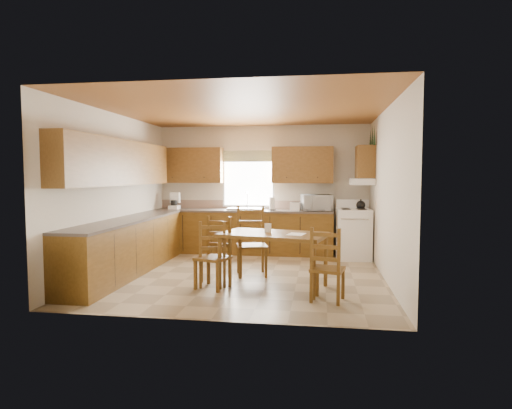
# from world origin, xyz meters

# --- Properties ---
(floor) EXTENTS (4.50, 4.50, 0.00)m
(floor) POSITION_xyz_m (0.00, 0.00, 0.00)
(floor) COLOR gray
(floor) RESTS_ON ground
(ceiling) EXTENTS (4.50, 4.50, 0.00)m
(ceiling) POSITION_xyz_m (0.00, 0.00, 2.70)
(ceiling) COLOR brown
(ceiling) RESTS_ON floor
(wall_left) EXTENTS (4.50, 4.50, 0.00)m
(wall_left) POSITION_xyz_m (-2.25, 0.00, 1.35)
(wall_left) COLOR beige
(wall_left) RESTS_ON floor
(wall_right) EXTENTS (4.50, 4.50, 0.00)m
(wall_right) POSITION_xyz_m (2.25, 0.00, 1.35)
(wall_right) COLOR beige
(wall_right) RESTS_ON floor
(wall_back) EXTENTS (4.50, 4.50, 0.00)m
(wall_back) POSITION_xyz_m (0.00, 2.25, 1.35)
(wall_back) COLOR beige
(wall_back) RESTS_ON floor
(wall_front) EXTENTS (4.50, 4.50, 0.00)m
(wall_front) POSITION_xyz_m (0.00, -2.25, 1.35)
(wall_front) COLOR beige
(wall_front) RESTS_ON floor
(lower_cab_back) EXTENTS (3.75, 0.60, 0.88)m
(lower_cab_back) POSITION_xyz_m (-0.38, 1.95, 0.44)
(lower_cab_back) COLOR brown
(lower_cab_back) RESTS_ON floor
(lower_cab_left) EXTENTS (0.60, 3.60, 0.88)m
(lower_cab_left) POSITION_xyz_m (-1.95, -0.15, 0.44)
(lower_cab_left) COLOR brown
(lower_cab_left) RESTS_ON floor
(counter_back) EXTENTS (3.75, 0.63, 0.04)m
(counter_back) POSITION_xyz_m (-0.38, 1.95, 0.90)
(counter_back) COLOR #504641
(counter_back) RESTS_ON lower_cab_back
(counter_left) EXTENTS (0.63, 3.60, 0.04)m
(counter_left) POSITION_xyz_m (-1.95, -0.15, 0.90)
(counter_left) COLOR #504641
(counter_left) RESTS_ON lower_cab_left
(backsplash) EXTENTS (3.75, 0.01, 0.18)m
(backsplash) POSITION_xyz_m (-0.38, 2.24, 1.01)
(backsplash) COLOR gray
(backsplash) RESTS_ON counter_back
(upper_cab_back_left) EXTENTS (1.41, 0.33, 0.75)m
(upper_cab_back_left) POSITION_xyz_m (-1.55, 2.08, 1.85)
(upper_cab_back_left) COLOR brown
(upper_cab_back_left) RESTS_ON wall_back
(upper_cab_back_right) EXTENTS (1.25, 0.33, 0.75)m
(upper_cab_back_right) POSITION_xyz_m (0.86, 2.08, 1.85)
(upper_cab_back_right) COLOR brown
(upper_cab_back_right) RESTS_ON wall_back
(upper_cab_left) EXTENTS (0.33, 3.60, 0.75)m
(upper_cab_left) POSITION_xyz_m (-2.08, -0.15, 1.85)
(upper_cab_left) COLOR brown
(upper_cab_left) RESTS_ON wall_left
(upper_cab_stove) EXTENTS (0.33, 0.62, 0.62)m
(upper_cab_stove) POSITION_xyz_m (2.08, 1.65, 1.90)
(upper_cab_stove) COLOR brown
(upper_cab_stove) RESTS_ON wall_right
(range_hood) EXTENTS (0.44, 0.62, 0.12)m
(range_hood) POSITION_xyz_m (2.03, 1.65, 1.52)
(range_hood) COLOR white
(range_hood) RESTS_ON wall_right
(window_frame) EXTENTS (1.13, 0.02, 1.18)m
(window_frame) POSITION_xyz_m (-0.30, 2.22, 1.55)
(window_frame) COLOR white
(window_frame) RESTS_ON wall_back
(window_pane) EXTENTS (1.05, 0.01, 1.10)m
(window_pane) POSITION_xyz_m (-0.30, 2.21, 1.55)
(window_pane) COLOR white
(window_pane) RESTS_ON wall_back
(window_valance) EXTENTS (1.19, 0.01, 0.24)m
(window_valance) POSITION_xyz_m (-0.30, 2.19, 2.05)
(window_valance) COLOR #4A6135
(window_valance) RESTS_ON wall_back
(sink_basin) EXTENTS (0.75, 0.45, 0.04)m
(sink_basin) POSITION_xyz_m (-0.30, 1.95, 0.94)
(sink_basin) COLOR silver
(sink_basin) RESTS_ON counter_back
(pine_decal_a) EXTENTS (0.22, 0.22, 0.36)m
(pine_decal_a) POSITION_xyz_m (2.21, 1.33, 2.38)
(pine_decal_a) COLOR black
(pine_decal_a) RESTS_ON wall_right
(pine_decal_b) EXTENTS (0.22, 0.22, 0.36)m
(pine_decal_b) POSITION_xyz_m (2.21, 1.65, 2.42)
(pine_decal_b) COLOR black
(pine_decal_b) RESTS_ON wall_right
(pine_decal_c) EXTENTS (0.22, 0.22, 0.36)m
(pine_decal_c) POSITION_xyz_m (2.21, 1.97, 2.38)
(pine_decal_c) COLOR black
(pine_decal_c) RESTS_ON wall_right
(stove) EXTENTS (0.68, 0.70, 0.96)m
(stove) POSITION_xyz_m (1.88, 1.67, 0.48)
(stove) COLOR white
(stove) RESTS_ON floor
(coffeemaker) EXTENTS (0.28, 0.30, 0.36)m
(coffeemaker) POSITION_xyz_m (-1.87, 1.93, 1.10)
(coffeemaker) COLOR white
(coffeemaker) RESTS_ON counter_back
(paper_towel) EXTENTS (0.12, 0.12, 0.27)m
(paper_towel) POSITION_xyz_m (0.25, 1.91, 1.05)
(paper_towel) COLOR white
(paper_towel) RESTS_ON counter_back
(toaster) EXTENTS (0.23, 0.18, 0.17)m
(toaster) POSITION_xyz_m (0.73, 1.91, 1.00)
(toaster) COLOR white
(toaster) RESTS_ON counter_back
(microwave) EXTENTS (0.63, 0.52, 0.33)m
(microwave) POSITION_xyz_m (1.16, 1.95, 1.09)
(microwave) COLOR white
(microwave) RESTS_ON counter_back
(dining_table) EXTENTS (1.66, 1.18, 0.81)m
(dining_table) POSITION_xyz_m (0.56, -0.71, 0.40)
(dining_table) COLOR brown
(dining_table) RESTS_ON floor
(chair_near_left) EXTENTS (0.48, 0.47, 0.97)m
(chair_near_left) POSITION_xyz_m (-0.36, -0.70, 0.49)
(chair_near_left) COLOR brown
(chair_near_left) RESTS_ON floor
(chair_near_right) EXTENTS (0.49, 0.47, 0.97)m
(chair_near_right) POSITION_xyz_m (1.33, -1.26, 0.49)
(chair_near_right) COLOR brown
(chair_near_right) RESTS_ON floor
(chair_far_left) EXTENTS (0.54, 0.52, 1.03)m
(chair_far_left) POSITION_xyz_m (-0.31, -0.87, 0.51)
(chair_far_left) COLOR brown
(chair_far_left) RESTS_ON floor
(chair_far_right) EXTENTS (0.58, 0.56, 1.13)m
(chair_far_right) POSITION_xyz_m (0.13, 0.00, 0.57)
(chair_far_right) COLOR brown
(chair_far_right) RESTS_ON floor
(table_paper) EXTENTS (0.30, 0.35, 0.00)m
(table_paper) POSITION_xyz_m (0.89, -0.79, 0.81)
(table_paper) COLOR white
(table_paper) RESTS_ON dining_table
(table_card) EXTENTS (0.10, 0.03, 0.13)m
(table_card) POSITION_xyz_m (0.47, -0.64, 0.87)
(table_card) COLOR white
(table_card) RESTS_ON dining_table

